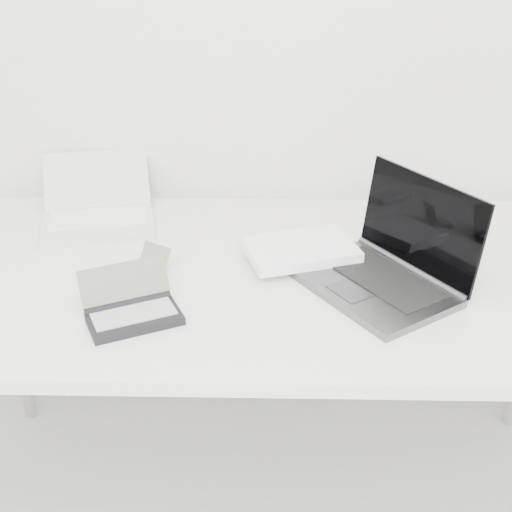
{
  "coord_description": "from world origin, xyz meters",
  "views": [
    {
      "loc": [
        -0.0,
        0.17,
        1.51
      ],
      "look_at": [
        -0.03,
        1.51,
        0.79
      ],
      "focal_mm": 50.0,
      "sensor_mm": 36.0,
      "label": 1
    }
  ],
  "objects_px": {
    "desk": "(270,289)",
    "palmtop_charcoal": "(132,310)",
    "laptop_large": "(357,262)",
    "netbook_open_white": "(98,210)"
  },
  "relations": [
    {
      "from": "netbook_open_white",
      "to": "laptop_large",
      "type": "bearing_deg",
      "value": -35.33
    },
    {
      "from": "desk",
      "to": "laptop_large",
      "type": "xyz_separation_m",
      "value": [
        0.19,
        -0.02,
        0.08
      ]
    },
    {
      "from": "laptop_large",
      "to": "netbook_open_white",
      "type": "relative_size",
      "value": 1.33
    },
    {
      "from": "desk",
      "to": "laptop_large",
      "type": "height_order",
      "value": "laptop_large"
    },
    {
      "from": "desk",
      "to": "palmtop_charcoal",
      "type": "bearing_deg",
      "value": -144.5
    },
    {
      "from": "laptop_large",
      "to": "netbook_open_white",
      "type": "xyz_separation_m",
      "value": [
        -0.63,
        0.28,
        -0.01
      ]
    },
    {
      "from": "desk",
      "to": "palmtop_charcoal",
      "type": "relative_size",
      "value": 7.37
    },
    {
      "from": "desk",
      "to": "laptop_large",
      "type": "relative_size",
      "value": 3.19
    },
    {
      "from": "desk",
      "to": "netbook_open_white",
      "type": "distance_m",
      "value": 0.52
    },
    {
      "from": "desk",
      "to": "palmtop_charcoal",
      "type": "xyz_separation_m",
      "value": [
        -0.27,
        -0.2,
        0.07
      ]
    }
  ]
}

